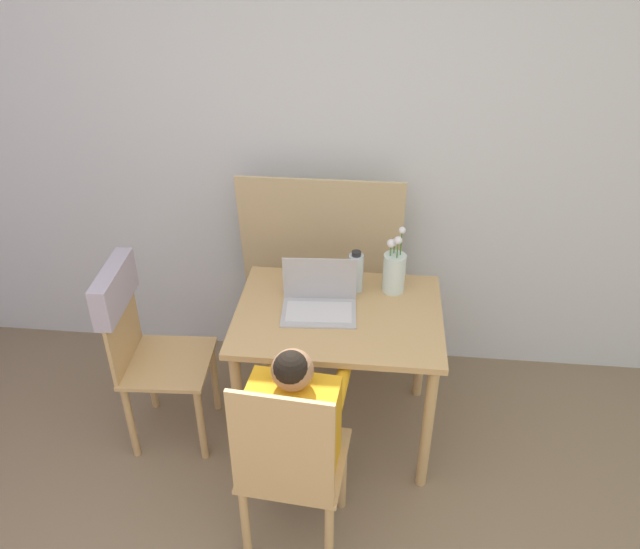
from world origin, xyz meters
The scene contains 9 objects.
wall_back centered at (0.00, 2.23, 1.25)m, with size 6.40×0.05×2.50m.
dining_table centered at (0.17, 1.54, 0.63)m, with size 0.95×0.72×0.74m.
chair_occupied centered at (0.04, 0.84, 0.49)m, with size 0.43×0.43×0.96m.
chair_spare centered at (-0.76, 1.44, 0.65)m, with size 0.45×0.42×0.97m.
person_seated centered at (0.05, 0.97, 0.63)m, with size 0.38×0.45×1.00m.
laptop centered at (0.08, 1.57, 0.79)m, with size 0.35×0.26×0.24m.
flower_vase centered at (0.42, 1.76, 0.85)m, with size 0.11×0.11×0.34m.
water_bottle centered at (0.24, 1.74, 0.84)m, with size 0.07×0.07×0.21m.
cardboard_panel centered at (0.04, 2.08, 0.60)m, with size 0.84×0.18×1.20m.
Camera 1 is at (0.33, -0.78, 2.39)m, focal length 35.00 mm.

